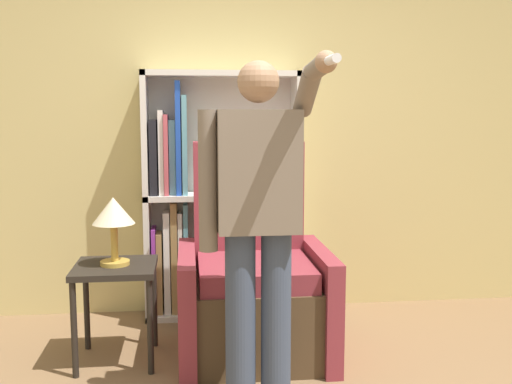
{
  "coord_description": "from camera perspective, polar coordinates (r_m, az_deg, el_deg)",
  "views": [
    {
      "loc": [
        -0.44,
        -2.43,
        1.48
      ],
      "look_at": [
        -0.08,
        0.74,
        1.06
      ],
      "focal_mm": 42.0,
      "sensor_mm": 36.0,
      "label": 1
    }
  ],
  "objects": [
    {
      "name": "armchair",
      "position": [
        3.77,
        -0.3,
        -9.13
      ],
      "size": [
        0.91,
        0.85,
        1.3
      ],
      "color": "#4C3823",
      "rests_on": "ground_plane"
    },
    {
      "name": "bookcase",
      "position": [
        4.35,
        -5.05,
        -0.69
      ],
      "size": [
        1.12,
        0.28,
        1.78
      ],
      "color": "silver",
      "rests_on": "ground_plane"
    },
    {
      "name": "wall_back",
      "position": [
        4.48,
        -0.86,
        6.47
      ],
      "size": [
        8.0,
        0.06,
        2.8
      ],
      "color": "tan",
      "rests_on": "ground_plane"
    },
    {
      "name": "side_table",
      "position": [
        3.68,
        -13.23,
        -8.2
      ],
      "size": [
        0.48,
        0.48,
        0.59
      ],
      "color": "black",
      "rests_on": "ground_plane"
    },
    {
      "name": "table_lamp",
      "position": [
        3.6,
        -13.42,
        -2.19
      ],
      "size": [
        0.25,
        0.25,
        0.4
      ],
      "color": "gold",
      "rests_on": "side_table"
    },
    {
      "name": "person_standing",
      "position": [
        2.89,
        0.2,
        -2.44
      ],
      "size": [
        0.54,
        0.78,
        1.73
      ],
      "color": "#384256",
      "rests_on": "ground_plane"
    }
  ]
}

